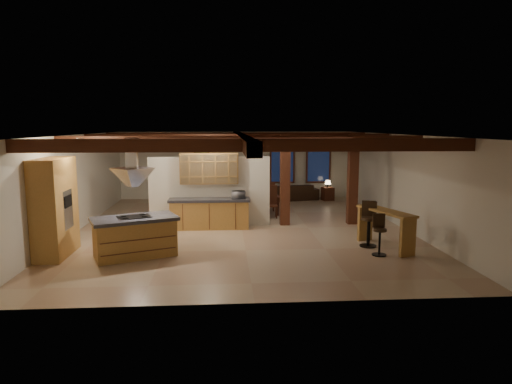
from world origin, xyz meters
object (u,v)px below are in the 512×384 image
(kitchen_island, at_px, (135,236))
(sofa, at_px, (291,192))
(dining_table, at_px, (252,205))
(bar_counter, at_px, (385,222))

(kitchen_island, distance_m, sofa, 9.59)
(kitchen_island, height_order, sofa, kitchen_island)
(dining_table, relative_size, bar_counter, 0.97)
(sofa, height_order, bar_counter, bar_counter)
(kitchen_island, bearing_deg, dining_table, 57.95)
(sofa, xyz_separation_m, bar_counter, (1.34, -7.85, 0.34))
(kitchen_island, distance_m, bar_counter, 6.38)
(bar_counter, bearing_deg, dining_table, 123.53)
(dining_table, distance_m, bar_counter, 5.75)
(dining_table, xyz_separation_m, bar_counter, (3.17, -4.79, 0.34))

